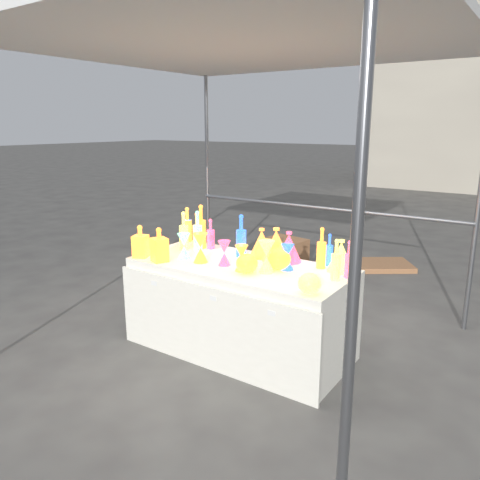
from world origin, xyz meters
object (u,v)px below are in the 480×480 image
Objects in this scene: hourglass_0 at (200,248)px; lampshade_0 at (276,244)px; bottle_0 at (187,224)px; display_table at (239,308)px; cardboard_box_closed at (286,252)px; decanter_0 at (140,241)px; globe_0 at (247,264)px.

hourglass_0 is 0.88× the size of lampshade_0.
bottle_0 is 0.74m from hourglass_0.
lampshade_0 reaches higher than hourglass_0.
display_table is 2.50m from cardboard_box_closed.
decanter_0 is 1.14× the size of hourglass_0.
cardboard_box_closed is 2.12m from bottle_0.
lampshade_0 is (0.19, 0.26, 0.51)m from display_table.
hourglass_0 is (0.55, -0.49, -0.04)m from bottle_0.
bottle_0 is 1.15m from globe_0.
bottle_0 is 1.36× the size of hourglass_0.
decanter_0 is 1.15m from lampshade_0.
bottle_0 is at bearing 71.10° from decanter_0.
display_table is 3.59× the size of cardboard_box_closed.
globe_0 is at bearing -41.78° from display_table.
decanter_0 is at bearing -171.99° from globe_0.
hourglass_0 is at bearing -41.41° from bottle_0.
decanter_0 is (0.03, -2.64, 0.70)m from cardboard_box_closed.
decanter_0 is 1.00m from globe_0.
hourglass_0 is (0.52, 0.17, -0.02)m from decanter_0.
bottle_0 is at bearing 153.27° from globe_0.
decanter_0 is at bearing -79.67° from cardboard_box_closed.
decanter_0 is at bearing -153.78° from lampshade_0.
cardboard_box_closed is 1.54× the size of bottle_0.
globe_0 is (0.47, -0.03, -0.05)m from hourglass_0.
display_table is 1.07m from bottle_0.
cardboard_box_closed is 2.78m from globe_0.
decanter_0 reaches higher than hourglass_0.
display_table is 6.64× the size of lampshade_0.
globe_0 is (1.02, -2.50, 0.63)m from cardboard_box_closed.
decanter_0 is at bearing -162.00° from hourglass_0.
bottle_0 is (-0.85, 0.36, 0.54)m from display_table.
hourglass_0 is at bearing -156.52° from display_table.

